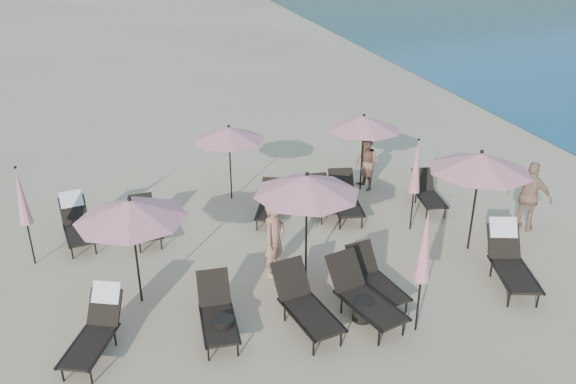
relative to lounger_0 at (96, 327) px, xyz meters
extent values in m
plane|color=#D6BA8C|center=(4.98, 0.18, -0.49)|extent=(800.00, 800.00, 0.00)
cube|color=black|center=(-0.12, -0.34, -0.15)|extent=(0.93, 1.27, 0.05)
cube|color=black|center=(0.13, 0.39, 0.13)|extent=(0.70, 0.60, 0.59)
cylinder|color=black|center=(-0.50, -0.71, -0.32)|extent=(0.03, 0.03, 0.32)
cylinder|color=black|center=(-0.19, 0.22, -0.32)|extent=(0.03, 0.03, 0.32)
cylinder|color=black|center=(-0.03, -0.87, -0.32)|extent=(0.03, 0.03, 0.32)
cylinder|color=black|center=(0.28, 0.06, -0.32)|extent=(0.03, 0.03, 0.32)
cube|color=black|center=(-0.37, -0.20, -0.14)|extent=(0.45, 1.23, 0.04)
cube|color=black|center=(0.17, -0.39, -0.14)|extent=(0.45, 1.23, 0.04)
cube|color=white|center=(0.18, 0.52, 0.35)|extent=(0.57, 0.42, 0.36)
cube|color=black|center=(2.13, -0.20, -0.14)|extent=(0.64, 1.20, 0.05)
cube|color=black|center=(2.11, 0.59, 0.15)|extent=(0.62, 0.46, 0.61)
cylinder|color=black|center=(1.89, -0.70, -0.32)|extent=(0.04, 0.04, 0.34)
cylinder|color=black|center=(1.86, 0.31, -0.32)|extent=(0.04, 0.04, 0.34)
cylinder|color=black|center=(2.40, -0.69, -0.32)|extent=(0.04, 0.04, 0.34)
cylinder|color=black|center=(2.38, 0.33, -0.32)|extent=(0.04, 0.04, 0.34)
cube|color=black|center=(1.84, -0.16, -0.13)|extent=(0.07, 1.33, 0.04)
cube|color=black|center=(2.43, -0.15, -0.13)|extent=(0.07, 1.33, 0.04)
cube|color=black|center=(3.83, -0.35, -0.11)|extent=(0.99, 1.43, 0.05)
cube|color=black|center=(3.60, 0.50, 0.21)|extent=(0.78, 0.65, 0.67)
cylinder|color=black|center=(3.70, -0.95, -0.30)|extent=(0.04, 0.04, 0.37)
cylinder|color=black|center=(3.41, 0.13, -0.30)|extent=(0.04, 0.04, 0.37)
cylinder|color=black|center=(4.25, -0.80, -0.30)|extent=(0.04, 0.04, 0.37)
cylinder|color=black|center=(3.95, 0.28, -0.30)|extent=(0.04, 0.04, 0.37)
cube|color=black|center=(3.50, -0.38, -0.10)|extent=(0.43, 1.42, 0.04)
cube|color=black|center=(4.13, -0.21, -0.10)|extent=(0.43, 1.42, 0.04)
cube|color=black|center=(5.01, -0.31, -0.10)|extent=(1.09, 1.48, 0.06)
cube|color=black|center=(4.71, 0.54, 0.23)|extent=(0.82, 0.70, 0.69)
cylinder|color=black|center=(4.92, -0.93, -0.30)|extent=(0.04, 0.04, 0.38)
cylinder|color=black|center=(4.54, 0.15, -0.30)|extent=(0.04, 0.04, 0.38)
cylinder|color=black|center=(5.46, -0.74, -0.30)|extent=(0.04, 0.04, 0.38)
cylinder|color=black|center=(5.09, 0.34, -0.30)|extent=(0.04, 0.04, 0.38)
cube|color=black|center=(4.67, -0.37, -0.09)|extent=(0.53, 1.43, 0.04)
cube|color=black|center=(5.30, -0.15, -0.09)|extent=(0.53, 1.43, 0.04)
cube|color=black|center=(5.43, 0.31, -0.15)|extent=(0.86, 1.28, 0.05)
cube|color=black|center=(5.24, 1.07, 0.14)|extent=(0.69, 0.57, 0.60)
cylinder|color=black|center=(5.29, -0.22, -0.32)|extent=(0.04, 0.04, 0.33)
cylinder|color=black|center=(5.06, 0.75, -0.32)|extent=(0.04, 0.04, 0.33)
cylinder|color=black|center=(5.78, -0.11, -0.32)|extent=(0.04, 0.04, 0.33)
cylinder|color=black|center=(5.55, 0.87, -0.32)|extent=(0.04, 0.04, 0.33)
cube|color=black|center=(5.13, 0.29, -0.14)|extent=(0.34, 1.29, 0.04)
cube|color=black|center=(5.70, 0.42, -0.14)|extent=(0.34, 1.29, 0.04)
cube|color=black|center=(8.25, 0.13, -0.10)|extent=(0.96, 1.43, 0.05)
cube|color=black|center=(8.46, 0.99, 0.22)|extent=(0.77, 0.64, 0.68)
cylinder|color=black|center=(7.85, -0.34, -0.30)|extent=(0.04, 0.04, 0.37)
cylinder|color=black|center=(8.11, 0.76, -0.30)|extent=(0.04, 0.04, 0.37)
cylinder|color=black|center=(8.41, -0.47, -0.30)|extent=(0.04, 0.04, 0.37)
cylinder|color=black|center=(8.66, 0.63, -0.30)|extent=(0.04, 0.04, 0.37)
cube|color=black|center=(7.95, 0.25, -0.09)|extent=(0.38, 1.45, 0.04)
cube|color=black|center=(8.59, 0.10, -0.09)|extent=(0.38, 1.45, 0.04)
cube|color=white|center=(8.49, 1.14, 0.48)|extent=(0.65, 0.44, 0.41)
cube|color=black|center=(-0.77, 3.95, -0.14)|extent=(0.89, 1.31, 0.05)
cube|color=black|center=(-0.97, 4.72, 0.15)|extent=(0.71, 0.59, 0.61)
cylinder|color=black|center=(-0.90, 3.40, -0.32)|extent=(0.04, 0.04, 0.34)
cylinder|color=black|center=(-1.15, 4.39, -0.32)|extent=(0.04, 0.04, 0.34)
cylinder|color=black|center=(-0.40, 3.53, -0.32)|extent=(0.04, 0.04, 0.34)
cylinder|color=black|center=(-0.65, 4.52, -0.32)|extent=(0.04, 0.04, 0.34)
cube|color=black|center=(-1.07, 3.92, -0.13)|extent=(0.37, 1.31, 0.04)
cube|color=black|center=(-0.49, 4.07, -0.13)|extent=(0.37, 1.31, 0.04)
cube|color=white|center=(-1.01, 4.86, 0.39)|extent=(0.59, 0.40, 0.37)
cube|color=black|center=(0.79, 3.88, -0.16)|extent=(0.76, 1.21, 0.05)
cube|color=black|center=(0.67, 4.63, 0.12)|extent=(0.65, 0.51, 0.58)
cylinder|color=black|center=(0.62, 3.37, -0.33)|extent=(0.03, 0.03, 0.32)
cylinder|color=black|center=(0.46, 4.33, -0.33)|extent=(0.03, 0.03, 0.32)
cylinder|color=black|center=(1.10, 3.45, -0.33)|extent=(0.03, 0.03, 0.32)
cylinder|color=black|center=(0.95, 4.41, -0.33)|extent=(0.03, 0.03, 0.32)
cube|color=black|center=(0.50, 3.88, -0.15)|extent=(0.24, 1.27, 0.04)
cube|color=black|center=(1.06, 3.97, -0.15)|extent=(0.24, 1.27, 0.04)
cube|color=black|center=(3.84, 4.30, -0.16)|extent=(0.89, 1.25, 0.05)
cube|color=black|center=(4.07, 5.02, 0.12)|extent=(0.68, 0.58, 0.58)
cylinder|color=black|center=(3.46, 3.93, -0.33)|extent=(0.03, 0.03, 0.32)
cylinder|color=black|center=(3.76, 4.85, -0.33)|extent=(0.03, 0.03, 0.32)
cylinder|color=black|center=(3.93, 3.78, -0.33)|extent=(0.03, 0.03, 0.32)
cylinder|color=black|center=(4.22, 4.70, -0.33)|extent=(0.03, 0.03, 0.32)
cube|color=black|center=(3.58, 4.43, -0.15)|extent=(0.42, 1.22, 0.04)
cube|color=black|center=(4.12, 4.26, -0.15)|extent=(0.42, 1.22, 0.04)
cube|color=black|center=(5.37, 4.36, -0.16)|extent=(0.60, 1.12, 0.05)
cube|color=black|center=(5.35, 5.11, 0.11)|extent=(0.58, 0.43, 0.57)
cylinder|color=black|center=(5.14, 3.89, -0.33)|extent=(0.03, 0.03, 0.31)
cylinder|color=black|center=(5.12, 4.85, -0.33)|extent=(0.03, 0.03, 0.31)
cylinder|color=black|center=(5.62, 3.91, -0.33)|extent=(0.03, 0.03, 0.31)
cylinder|color=black|center=(5.60, 4.86, -0.33)|extent=(0.03, 0.03, 0.31)
cube|color=black|center=(5.09, 4.40, -0.15)|extent=(0.07, 1.25, 0.04)
cube|color=black|center=(5.65, 4.42, -0.15)|extent=(0.07, 1.25, 0.04)
cube|color=black|center=(5.87, 4.06, -0.11)|extent=(0.81, 1.37, 0.05)
cube|color=black|center=(5.96, 4.93, 0.21)|extent=(0.72, 0.56, 0.67)
cylinder|color=black|center=(5.53, 3.55, -0.30)|extent=(0.04, 0.04, 0.37)
cylinder|color=black|center=(5.65, 4.66, -0.30)|extent=(0.04, 0.04, 0.37)
cylinder|color=black|center=(6.09, 3.49, -0.30)|extent=(0.04, 0.04, 0.37)
cylinder|color=black|center=(6.21, 4.60, -0.30)|extent=(0.04, 0.04, 0.37)
cube|color=black|center=(5.55, 4.15, -0.10)|extent=(0.20, 1.46, 0.04)
cube|color=black|center=(6.20, 4.08, -0.10)|extent=(0.20, 1.46, 0.04)
cube|color=black|center=(8.23, 4.10, -0.16)|extent=(0.71, 1.19, 0.05)
cube|color=black|center=(8.31, 4.85, 0.12)|extent=(0.63, 0.49, 0.58)
cylinder|color=black|center=(7.94, 3.66, -0.33)|extent=(0.03, 0.03, 0.32)
cylinder|color=black|center=(8.04, 4.62, -0.33)|extent=(0.03, 0.03, 0.32)
cylinder|color=black|center=(8.42, 3.60, -0.33)|extent=(0.03, 0.03, 0.32)
cylinder|color=black|center=(8.53, 4.57, -0.33)|extent=(0.03, 0.03, 0.32)
cube|color=black|center=(7.95, 4.18, -0.15)|extent=(0.18, 1.27, 0.04)
cube|color=black|center=(8.52, 4.12, -0.15)|extent=(0.18, 1.27, 0.04)
cylinder|color=black|center=(0.70, 1.38, 0.59)|extent=(0.05, 0.05, 2.15)
cone|color=pink|center=(0.70, 1.38, 1.56)|extent=(2.15, 2.15, 0.39)
sphere|color=black|center=(0.70, 1.38, 1.79)|extent=(0.08, 0.08, 0.08)
cylinder|color=black|center=(4.19, 1.68, 0.63)|extent=(0.05, 0.05, 2.24)
cone|color=pink|center=(4.19, 1.68, 1.65)|extent=(2.24, 2.24, 0.41)
sphere|color=black|center=(4.19, 1.68, 1.88)|extent=(0.09, 0.09, 0.09)
cylinder|color=black|center=(8.23, 1.98, 0.67)|extent=(0.05, 0.05, 2.31)
cone|color=pink|center=(8.23, 1.98, 1.72)|extent=(2.31, 2.31, 0.42)
sphere|color=black|center=(8.23, 1.98, 1.96)|extent=(0.09, 0.09, 0.09)
cylinder|color=black|center=(3.07, 6.02, 0.52)|extent=(0.04, 0.04, 2.02)
cone|color=pink|center=(3.07, 6.02, 1.44)|extent=(2.02, 2.02, 0.37)
sphere|color=black|center=(3.07, 6.02, 1.65)|extent=(0.08, 0.08, 0.08)
cylinder|color=black|center=(6.85, 5.89, 0.58)|extent=(0.04, 0.04, 2.14)
cone|color=pink|center=(6.85, 5.89, 1.55)|extent=(2.14, 2.14, 0.39)
sphere|color=black|center=(6.85, 5.89, 1.77)|extent=(0.08, 0.08, 0.08)
cylinder|color=black|center=(5.75, -0.64, 0.06)|extent=(0.04, 0.04, 1.10)
cone|color=pink|center=(5.75, -0.64, 1.32)|extent=(0.30, 0.30, 1.40)
sphere|color=black|center=(5.75, -0.64, 2.05)|extent=(0.07, 0.07, 0.07)
cylinder|color=black|center=(7.28, 3.20, 0.03)|extent=(0.04, 0.04, 1.04)
cone|color=pink|center=(7.28, 3.20, 1.21)|extent=(0.28, 0.28, 1.32)
sphere|color=black|center=(7.28, 3.20, 1.90)|extent=(0.07, 0.07, 0.07)
cylinder|color=black|center=(-1.71, 3.37, 0.02)|extent=(0.04, 0.04, 1.02)
cone|color=pink|center=(-1.71, 3.37, 1.18)|extent=(0.28, 0.28, 1.29)
sphere|color=black|center=(-1.71, 3.37, 1.85)|extent=(0.06, 0.06, 0.06)
cylinder|color=black|center=(2.21, -0.21, -0.25)|extent=(0.38, 0.38, 0.48)
cylinder|color=black|center=(4.87, -0.13, -0.27)|extent=(0.38, 0.38, 0.44)
imported|color=tan|center=(3.53, 1.85, 0.37)|extent=(0.73, 0.74, 1.72)
imported|color=#91644B|center=(6.99, 5.90, 0.31)|extent=(0.78, 0.90, 1.60)
imported|color=tan|center=(10.11, 2.60, 0.42)|extent=(1.04, 1.08, 1.81)
camera|label=1|loc=(1.65, -8.55, 6.14)|focal=35.00mm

